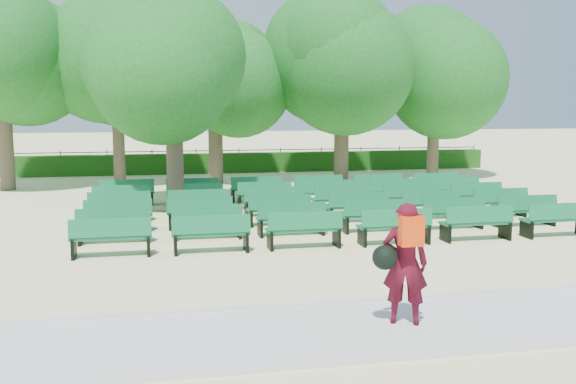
% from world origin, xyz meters
% --- Properties ---
extents(ground, '(120.00, 120.00, 0.00)m').
position_xyz_m(ground, '(0.00, 0.00, 0.00)').
color(ground, '#F4E7A1').
extents(paving, '(30.00, 2.20, 0.06)m').
position_xyz_m(paving, '(0.00, -7.40, 0.03)').
color(paving, silver).
rests_on(paving, ground).
extents(curb, '(30.00, 0.12, 0.10)m').
position_xyz_m(curb, '(0.00, -6.25, 0.05)').
color(curb, silver).
rests_on(curb, ground).
extents(hedge, '(26.00, 0.70, 0.90)m').
position_xyz_m(hedge, '(0.00, 14.00, 0.45)').
color(hedge, '#1E5215').
rests_on(hedge, ground).
extents(fence, '(26.00, 0.10, 1.02)m').
position_xyz_m(fence, '(0.00, 14.40, 0.00)').
color(fence, black).
rests_on(fence, ground).
extents(tree_line, '(21.80, 6.80, 7.04)m').
position_xyz_m(tree_line, '(0.00, 10.00, 0.00)').
color(tree_line, '#1C6821').
rests_on(tree_line, ground).
extents(bench_array, '(1.68, 0.64, 1.04)m').
position_xyz_m(bench_array, '(1.39, 1.37, 0.09)').
color(bench_array, '#126A3C').
rests_on(bench_array, ground).
extents(tree_among, '(4.42, 4.42, 6.05)m').
position_xyz_m(tree_among, '(-2.26, 3.40, 4.04)').
color(tree_among, brown).
rests_on(tree_among, ground).
extents(person, '(0.87, 0.62, 1.73)m').
position_xyz_m(person, '(0.59, -7.34, 0.96)').
color(person, '#4A0A19').
rests_on(person, ground).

